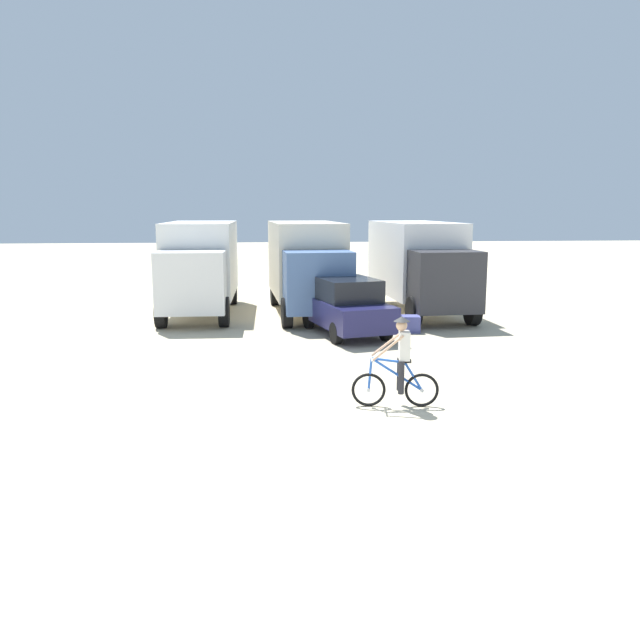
# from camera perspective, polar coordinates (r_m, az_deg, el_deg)

# --- Properties ---
(ground_plane) EXTENTS (120.00, 120.00, 0.00)m
(ground_plane) POSITION_cam_1_polar(r_m,az_deg,el_deg) (12.16, -0.90, -8.64)
(ground_plane) COLOR beige
(box_truck_white_box) EXTENTS (2.47, 6.78, 3.35)m
(box_truck_white_box) POSITION_cam_1_polar(r_m,az_deg,el_deg) (23.77, -10.70, 5.03)
(box_truck_white_box) COLOR white
(box_truck_white_box) RESTS_ON ground
(box_truck_cream_rv) EXTENTS (2.75, 6.87, 3.35)m
(box_truck_cream_rv) POSITION_cam_1_polar(r_m,az_deg,el_deg) (23.40, -1.17, 5.13)
(box_truck_cream_rv) COLOR beige
(box_truck_cream_rv) RESTS_ON ground
(box_truck_avon_van) EXTENTS (2.79, 6.88, 3.35)m
(box_truck_avon_van) POSITION_cam_1_polar(r_m,az_deg,el_deg) (23.85, 8.90, 5.10)
(box_truck_avon_van) COLOR white
(box_truck_avon_van) RESTS_ON ground
(sedan_parked) EXTENTS (2.71, 4.50, 1.76)m
(sedan_parked) POSITION_cam_1_polar(r_m,az_deg,el_deg) (19.66, 2.33, 1.25)
(sedan_parked) COLOR #1E1E4C
(sedan_parked) RESTS_ON ground
(cyclist_orange_shirt) EXTENTS (1.73, 0.52, 1.82)m
(cyclist_orange_shirt) POSITION_cam_1_polar(r_m,az_deg,el_deg) (12.60, 7.07, -4.04)
(cyclist_orange_shirt) COLOR black
(cyclist_orange_shirt) RESTS_ON ground
(supply_crate) EXTENTS (0.63, 0.60, 0.52)m
(supply_crate) POSITION_cam_1_polar(r_m,az_deg,el_deg) (20.26, 8.13, -0.36)
(supply_crate) COLOR #4C5199
(supply_crate) RESTS_ON ground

